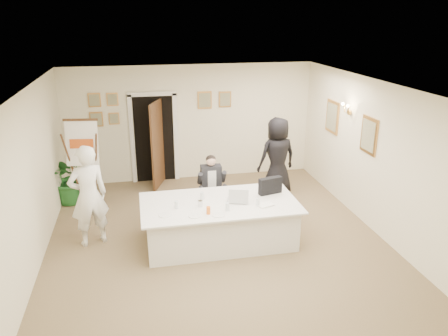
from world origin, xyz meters
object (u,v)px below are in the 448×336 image
conference_table (219,222)px  potted_palm (70,177)px  standing_man (89,196)px  laptop_bag (270,186)px  laptop (237,194)px  steel_jug (200,204)px  seated_man (212,186)px  standing_woman (277,157)px  paper_stack (265,205)px  oj_glass (208,210)px  flip_chart (86,167)px

conference_table → potted_palm: potted_palm is taller
standing_man → potted_palm: bearing=-93.8°
standing_man → laptop_bag: bearing=156.1°
laptop → steel_jug: 0.68m
seated_man → laptop: (0.25, -1.13, 0.27)m
standing_woman → paper_stack: (-0.94, -2.21, -0.11)m
laptop → steel_jug: (-0.67, -0.10, -0.08)m
paper_stack → oj_glass: 1.03m
conference_table → paper_stack: size_ratio=10.18×
laptop → paper_stack: laptop is taller
laptop_bag → steel_jug: 1.39m
seated_man → oj_glass: seated_man is taller
potted_palm → laptop: 3.98m
laptop → paper_stack: 0.54m
potted_palm → steel_jug: size_ratio=10.44×
seated_man → flip_chart: 2.70m
standing_woman → potted_palm: 4.57m
conference_table → flip_chart: 3.28m
conference_table → potted_palm: (-2.83, 2.41, 0.18)m
oj_glass → conference_table: bearing=57.7°
laptop → paper_stack: (0.44, -0.29, -0.13)m
standing_man → steel_jug: 1.96m
oj_glass → steel_jug: 0.33m
conference_table → steel_jug: steel_jug is taller
potted_palm → conference_table: bearing=-40.4°
paper_stack → seated_man: bearing=116.1°
paper_stack → oj_glass: bearing=-172.8°
seated_man → laptop: seated_man is taller
standing_man → oj_glass: standing_man is taller
flip_chart → conference_table: bearing=-41.2°
standing_man → steel_jug: standing_man is taller
standing_man → seated_man: bearing=176.9°
laptop_bag → steel_jug: laptop_bag is taller
standing_woman → laptop_bag: bearing=57.3°
standing_woman → potted_palm: size_ratio=1.56×
conference_table → laptop_bag: bearing=11.8°
potted_palm → paper_stack: potted_palm is taller
potted_palm → steel_jug: 3.54m
seated_man → flip_chart: (-2.50, 1.01, 0.22)m
standing_woman → laptop: standing_woman is taller
seated_man → flip_chart: flip_chart is taller
flip_chart → laptop: flip_chart is taller
laptop_bag → flip_chart: bearing=136.7°
seated_man → oj_glass: size_ratio=9.94×
seated_man → standing_man: bearing=-177.0°
flip_chart → oj_glass: flip_chart is taller
laptop → paper_stack: size_ratio=1.35×
potted_palm → laptop_bag: 4.43m
laptop → paper_stack: bearing=-16.4°
oj_glass → potted_palm: bearing=132.1°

